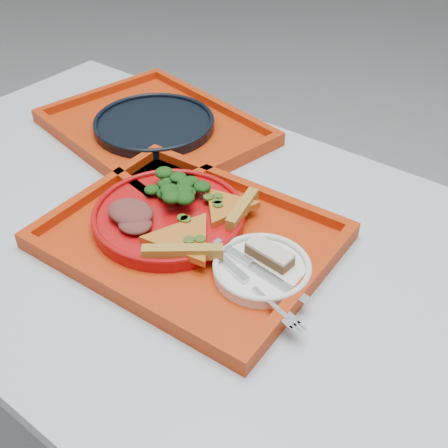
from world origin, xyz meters
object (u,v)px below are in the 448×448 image
at_px(tray_main, 190,240).
at_px(tray_far, 155,131).
at_px(navy_plate, 154,125).
at_px(dessert_bar, 270,254).
at_px(dinner_plate, 169,217).

xyz_separation_m(tray_main, tray_far, (-0.30, 0.23, 0.00)).
height_order(navy_plate, dessert_bar, dessert_bar).
xyz_separation_m(tray_far, dinner_plate, (0.25, -0.22, 0.02)).
distance_m(tray_main, navy_plate, 0.38).
bearing_deg(dessert_bar, navy_plate, 159.43).
xyz_separation_m(tray_far, navy_plate, (0.00, 0.00, 0.01)).
bearing_deg(dessert_bar, dinner_plate, -171.48).
xyz_separation_m(tray_main, navy_plate, (-0.30, 0.23, 0.01)).
distance_m(tray_main, dinner_plate, 0.06).
bearing_deg(navy_plate, dinner_plate, -42.43).
distance_m(navy_plate, dessert_bar, 0.49).
bearing_deg(tray_far, tray_main, -27.21).
relative_size(navy_plate, dessert_bar, 3.31).
bearing_deg(dinner_plate, dessert_bar, 3.51).
relative_size(tray_far, dessert_bar, 5.73).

